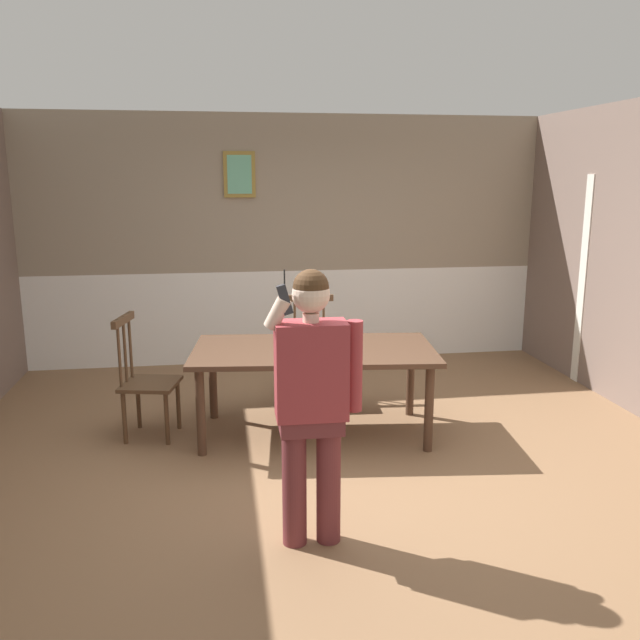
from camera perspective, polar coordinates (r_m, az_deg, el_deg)
The scene contains 6 objects.
ground_plane at distance 4.98m, azimuth 0.78°, elevation -12.28°, with size 6.43×6.43×0.00m, color #846042.
room_back_partition at distance 7.42m, azimuth -2.90°, elevation 6.50°, with size 5.84×0.17×2.74m.
dining_table at distance 5.30m, azimuth -0.55°, elevation -3.23°, with size 2.03×1.20×0.73m.
chair_near_window at distance 5.48m, azimuth -14.91°, elevation -5.07°, with size 0.50×0.50×1.00m.
chair_by_doorway at distance 6.21m, azimuth -0.84°, elevation -2.73°, with size 0.50×0.50×0.97m.
person_figure at distance 3.65m, azimuth -0.66°, elevation -6.36°, with size 0.56×0.22×1.60m.
Camera 1 is at (-0.76, -4.47, 2.08)m, focal length 36.84 mm.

